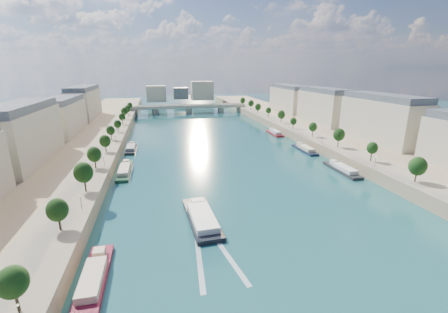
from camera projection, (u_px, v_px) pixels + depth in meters
name	position (u px, v px, depth m)	size (l,w,h in m)	color
ground	(218.00, 151.00, 160.69)	(700.00, 700.00, 0.00)	#0C3235
quay_left	(72.00, 154.00, 144.86)	(44.00, 520.00, 5.00)	#9E8460
quay_right	(338.00, 139.00, 175.09)	(44.00, 520.00, 5.00)	#9E8460
pave_left	(104.00, 148.00, 147.29)	(14.00, 520.00, 0.10)	gray
pave_right	(315.00, 136.00, 171.21)	(14.00, 520.00, 0.10)	gray
trees_left	(108.00, 136.00, 148.03)	(4.80, 268.80, 8.26)	#382B1E
trees_right	(304.00, 124.00, 178.60)	(4.80, 268.80, 8.26)	#382B1E
lamps_left	(111.00, 147.00, 138.10)	(0.36, 200.36, 4.28)	black
lamps_right	(304.00, 130.00, 174.17)	(0.36, 200.36, 4.28)	black
buildings_left	(46.00, 123.00, 149.39)	(16.00, 226.00, 23.20)	#BCAB91
buildings_right	(348.00, 112.00, 185.07)	(16.00, 226.00, 23.20)	#BCAB91
skyline	(184.00, 92.00, 362.52)	(79.00, 42.00, 22.00)	#BCAB91
bridge	(189.00, 108.00, 292.46)	(112.00, 12.00, 8.15)	#C1B79E
tour_barge	(202.00, 218.00, 86.88)	(8.81, 26.52, 3.67)	black
wake	(212.00, 254.00, 71.58)	(10.75, 26.02, 0.04)	silver
moored_barges_left	(116.00, 200.00, 98.66)	(5.00, 155.18, 3.60)	#191D37
moored_barges_right	(335.00, 166.00, 133.41)	(5.00, 170.03, 3.60)	black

